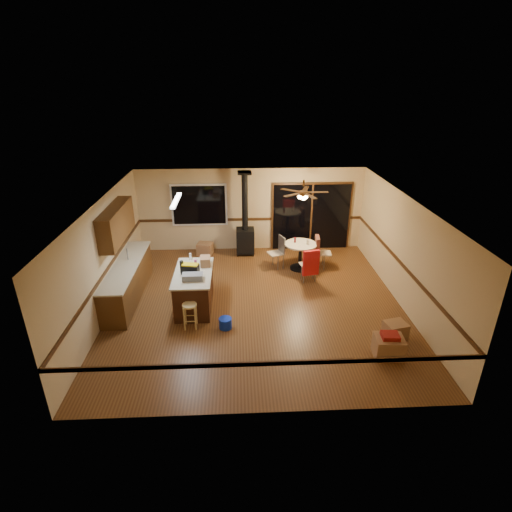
{
  "coord_description": "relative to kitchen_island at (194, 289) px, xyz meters",
  "views": [
    {
      "loc": [
        -0.43,
        -8.47,
        5.08
      ],
      "look_at": [
        0.0,
        0.3,
        1.15
      ],
      "focal_mm": 28.0,
      "sensor_mm": 36.0,
      "label": 1
    }
  ],
  "objects": [
    {
      "name": "fluorescent_strip",
      "position": [
        -0.3,
        0.3,
        2.11
      ],
      "size": [
        0.1,
        1.2,
        0.04
      ],
      "primitive_type": "cube",
      "color": "white",
      "rests_on": "ceiling"
    },
    {
      "name": "glass_red",
      "position": [
        2.7,
        2.02,
        0.4
      ],
      "size": [
        0.07,
        0.07,
        0.15
      ],
      "primitive_type": "cylinder",
      "rotation": [
        0.0,
        0.0,
        0.22
      ],
      "color": "#590C14",
      "rests_on": "dining_table"
    },
    {
      "name": "box_small_red",
      "position": [
        4.01,
        -2.13,
        0.02
      ],
      "size": [
        0.36,
        0.31,
        0.09
      ],
      "primitive_type": "cube",
      "rotation": [
        0.0,
        0.0,
        -0.08
      ],
      "color": "maroon",
      "rests_on": "box_corner_a"
    },
    {
      "name": "bottle_dark",
      "position": [
        -0.25,
        -0.02,
        0.6
      ],
      "size": [
        0.09,
        0.09,
        0.31
      ],
      "primitive_type": "cylinder",
      "rotation": [
        0.0,
        0.0,
        0.0
      ],
      "color": "black",
      "rests_on": "kitchen_island"
    },
    {
      "name": "countertop",
      "position": [
        -1.7,
        0.5,
        0.43
      ],
      "size": [
        0.64,
        3.04,
        0.04
      ],
      "primitive_type": "cube",
      "color": "#BDB292",
      "rests_on": "lower_cabinets"
    },
    {
      "name": "toolbox_yellow_lid",
      "position": [
        -0.05,
        -0.08,
        0.68
      ],
      "size": [
        0.39,
        0.25,
        0.03
      ],
      "primitive_type": "cube",
      "rotation": [
        0.0,
        0.0,
        -0.19
      ],
      "color": "gold",
      "rests_on": "toolbox_black"
    },
    {
      "name": "floor",
      "position": [
        1.5,
        0.0,
        -0.45
      ],
      "size": [
        7.0,
        7.0,
        0.0
      ],
      "primitive_type": "plane",
      "color": "brown",
      "rests_on": "ground"
    },
    {
      "name": "bottle_white",
      "position": [
        -0.13,
        0.72,
        0.53
      ],
      "size": [
        0.06,
        0.06,
        0.17
      ],
      "primitive_type": "cylinder",
      "rotation": [
        0.0,
        0.0,
        0.03
      ],
      "color": "white",
      "rests_on": "kitchen_island"
    },
    {
      "name": "bar_stool",
      "position": [
        -0.01,
        -0.93,
        -0.16
      ],
      "size": [
        0.4,
        0.4,
        0.58
      ],
      "primitive_type": "cylinder",
      "rotation": [
        0.0,
        0.0,
        0.3
      ],
      "color": "#D8BD72",
      "rests_on": "floor"
    },
    {
      "name": "wall_front",
      "position": [
        1.5,
        -3.5,
        0.85
      ],
      "size": [
        7.0,
        0.0,
        7.0
      ],
      "primitive_type": "plane",
      "rotation": [
        -1.57,
        0.0,
        0.0
      ],
      "color": "tan",
      "rests_on": "ground"
    },
    {
      "name": "box_under_window",
      "position": [
        0.04,
        3.1,
        -0.27
      ],
      "size": [
        0.54,
        0.47,
        0.37
      ],
      "primitive_type": "cube",
      "rotation": [
        0.0,
        0.0,
        -0.24
      ],
      "color": "#916540",
      "rests_on": "floor"
    },
    {
      "name": "wood_stove",
      "position": [
        1.3,
        3.05,
        0.28
      ],
      "size": [
        0.55,
        0.5,
        2.52
      ],
      "color": "black",
      "rests_on": "ground"
    },
    {
      "name": "wall_right",
      "position": [
        5.0,
        0.0,
        0.85
      ],
      "size": [
        0.0,
        7.0,
        7.0
      ],
      "primitive_type": "plane",
      "rotation": [
        1.57,
        0.0,
        -1.57
      ],
      "color": "tan",
      "rests_on": "ground"
    },
    {
      "name": "wall_left",
      "position": [
        -2.0,
        0.0,
        0.85
      ],
      "size": [
        0.0,
        7.0,
        7.0
      ],
      "primitive_type": "plane",
      "rotation": [
        1.57,
        0.0,
        1.57
      ],
      "color": "tan",
      "rests_on": "ground"
    },
    {
      "name": "chair_rail",
      "position": [
        1.5,
        0.0,
        0.55
      ],
      "size": [
        7.0,
        7.0,
        0.08
      ],
      "primitive_type": null,
      "color": "#3C230F",
      "rests_on": "ground"
    },
    {
      "name": "bottle_pink",
      "position": [
        0.04,
        0.27,
        0.55
      ],
      "size": [
        0.08,
        0.08,
        0.2
      ],
      "primitive_type": "cylinder",
      "rotation": [
        0.0,
        0.0,
        -0.22
      ],
      "color": "#D84C8C",
      "rests_on": "kitchen_island"
    },
    {
      "name": "sliding_door",
      "position": [
        3.4,
        3.45,
        0.6
      ],
      "size": [
        2.52,
        0.1,
        2.1
      ],
      "primitive_type": "cube",
      "color": "black",
      "rests_on": "ground"
    },
    {
      "name": "chair_near",
      "position": [
        2.99,
        1.04,
        0.14
      ],
      "size": [
        0.51,
        0.54,
        0.7
      ],
      "color": "tan",
      "rests_on": "ground"
    },
    {
      "name": "ceiling_fan",
      "position": [
        2.85,
        1.92,
        1.76
      ],
      "size": [
        0.24,
        0.24,
        0.55
      ],
      "color": "brown",
      "rests_on": "ceiling"
    },
    {
      "name": "chair_right",
      "position": [
        3.37,
        1.99,
        0.14
      ],
      "size": [
        0.5,
        0.46,
        0.7
      ],
      "color": "tan",
      "rests_on": "ground"
    },
    {
      "name": "toolbox_black",
      "position": [
        -0.05,
        -0.08,
        0.56
      ],
      "size": [
        0.43,
        0.28,
        0.22
      ],
      "primitive_type": "cube",
      "rotation": [
        0.0,
        0.0,
        -0.19
      ],
      "color": "black",
      "rests_on": "kitchen_island"
    },
    {
      "name": "dining_table",
      "position": [
        2.85,
        1.92,
        0.08
      ],
      "size": [
        0.91,
        0.91,
        0.78
      ],
      "color": "black",
      "rests_on": "ground"
    },
    {
      "name": "box_corner_a",
      "position": [
        4.01,
        -2.13,
        -0.24
      ],
      "size": [
        0.59,
        0.51,
        0.42
      ],
      "primitive_type": "cube",
      "rotation": [
        0.0,
        0.0,
        -0.08
      ],
      "color": "#916540",
      "rests_on": "floor"
    },
    {
      "name": "upper_cabinets",
      "position": [
        -1.83,
        0.7,
        1.45
      ],
      "size": [
        0.35,
        2.0,
        0.8
      ],
      "primitive_type": "cube",
      "color": "#533115",
      "rests_on": "ground"
    },
    {
      "name": "ceiling",
      "position": [
        1.5,
        0.0,
        2.15
      ],
      "size": [
        7.0,
        7.0,
        0.0
      ],
      "primitive_type": "plane",
      "rotation": [
        3.14,
        0.0,
        0.0
      ],
      "color": "silver",
      "rests_on": "ground"
    },
    {
      "name": "window",
      "position": [
        -0.1,
        3.45,
        1.05
      ],
      "size": [
        1.72,
        0.1,
        1.32
      ],
      "primitive_type": "cube",
      "color": "black",
      "rests_on": "ground"
    },
    {
      "name": "glass_cream",
      "position": [
        3.03,
        1.87,
        0.4
      ],
      "size": [
        0.08,
        0.08,
        0.15
      ],
      "primitive_type": "cylinder",
      "rotation": [
        0.0,
        0.0,
        0.24
      ],
      "color": "beige",
      "rests_on": "dining_table"
    },
    {
      "name": "blue_bucket",
      "position": [
        0.76,
        -1.0,
        -0.33
      ],
      "size": [
        0.36,
        0.36,
        0.24
      ],
      "primitive_type": "cylinder",
      "rotation": [
        0.0,
        0.0,
        0.32
      ],
      "color": "#0E2DC6",
      "rests_on": "floor"
    },
    {
      "name": "toolbox_grey",
      "position": [
        0.03,
        -0.38,
        0.52
      ],
      "size": [
        0.47,
        0.26,
        0.14
      ],
      "primitive_type": "cube",
      "rotation": [
        0.0,
        0.0,
        0.02
      ],
      "color": "slate",
      "rests_on": "kitchen_island"
    },
    {
      "name": "kitchen_island",
      "position": [
        0.0,
        0.0,
        0.0
      ],
      "size": [
        0.88,
        1.68,
        0.9
      ],
      "color": "#391C0E",
      "rests_on": "ground"
    },
    {
      "name": "box_corner_b",
      "position": [
        4.37,
        -1.53,
        -0.27
      ],
      "size": [
        0.52,
        0.47,
        0.36
      ],
      "primitive_type": "cube",
      "rotation": [
        0.0,
        0.0,
        0.23
      ],
      "color": "#916540",
      "rests_on": "floor"
    },
    {
      "name": "chair_left",
      "position": [
        2.25,
        2.06,
        0.14
      ],
      "size": [
        0.52,
        0.51,
        0.51
      ],
      "color": "tan",
      "rests_on": "ground"
    },
    {
      "name": "box_on_island",
      "position": [
        0.27,
        0.37,
        0.56
      ],
      "size": [
        0.26,
        0.34,
        0.22
      ],
      "primitive_type": "cube",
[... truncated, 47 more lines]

